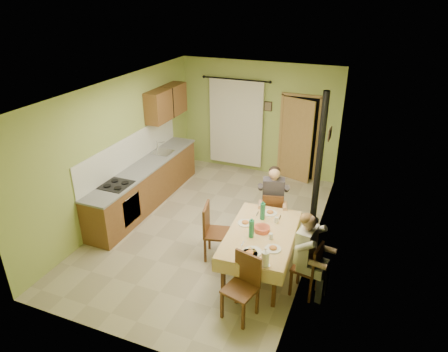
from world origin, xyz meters
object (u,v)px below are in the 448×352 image
at_px(chair_far, 272,222).
at_px(stove_flue, 316,186).
at_px(chair_near, 240,299).
at_px(man_right, 308,246).
at_px(dining_table, 260,252).
at_px(chair_left, 217,242).
at_px(man_far, 273,194).
at_px(chair_right, 305,278).

bearing_deg(chair_far, stove_flue, 14.08).
xyz_separation_m(chair_near, man_right, (0.77, 0.81, 0.59)).
bearing_deg(man_right, dining_table, 81.28).
bearing_deg(chair_left, man_right, 63.96).
height_order(dining_table, man_far, man_far).
bearing_deg(chair_left, man_far, 132.24).
xyz_separation_m(chair_far, chair_near, (0.15, -2.20, 0.00)).
distance_m(man_far, man_right, 1.67).
bearing_deg(dining_table, man_right, -21.81).
bearing_deg(chair_far, dining_table, -98.69).
relative_size(dining_table, stove_flue, 0.66).
relative_size(chair_near, man_far, 0.71).
bearing_deg(man_far, chair_left, -139.16).
height_order(chair_right, stove_flue, stove_flue).
bearing_deg(man_far, dining_table, -98.60).
height_order(chair_far, man_far, man_far).
bearing_deg(chair_left, dining_table, 69.44).
bearing_deg(chair_near, chair_left, -39.83).
bearing_deg(stove_flue, chair_near, -102.27).
height_order(chair_right, man_far, man_far).
relative_size(man_far, man_right, 1.00).
distance_m(man_far, stove_flue, 0.82).
bearing_deg(man_right, man_far, 43.07).
xyz_separation_m(dining_table, chair_right, (0.82, -0.27, -0.09)).
bearing_deg(man_far, chair_right, -70.68).
xyz_separation_m(dining_table, chair_left, (-0.82, 0.11, -0.09)).
relative_size(chair_left, man_right, 0.73).
distance_m(dining_table, chair_right, 0.87).
distance_m(dining_table, man_right, 0.98).
xyz_separation_m(chair_far, man_right, (0.92, -1.38, 0.59)).
xyz_separation_m(chair_left, stove_flue, (1.42, 1.39, 0.73)).
bearing_deg(man_right, chair_near, 146.31).
bearing_deg(stove_flue, chair_left, -135.58).
bearing_deg(chair_right, dining_table, 81.41).
bearing_deg(dining_table, stove_flue, 64.77).
xyz_separation_m(chair_far, chair_left, (-0.71, -1.01, 0.00)).
relative_size(man_right, stove_flue, 0.50).
xyz_separation_m(chair_near, chair_left, (-0.86, 1.19, 0.00)).
distance_m(chair_far, man_far, 0.59).
distance_m(dining_table, stove_flue, 1.74).
xyz_separation_m(chair_left, man_far, (0.71, 1.02, 0.59)).
distance_m(chair_far, man_right, 1.76).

